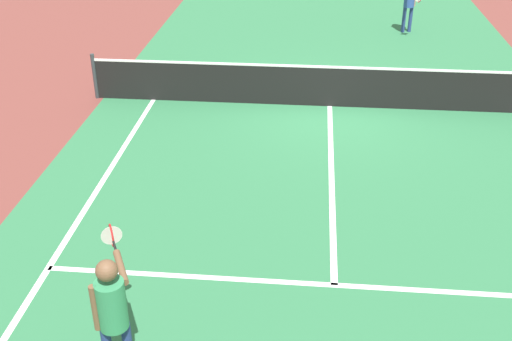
# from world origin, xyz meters

# --- Properties ---
(ground_plane) EXTENTS (60.00, 60.00, 0.00)m
(ground_plane) POSITION_xyz_m (0.00, 0.00, 0.00)
(ground_plane) COLOR brown
(court_surface_inbounds) EXTENTS (10.62, 24.40, 0.00)m
(court_surface_inbounds) POSITION_xyz_m (0.00, 0.00, 0.00)
(court_surface_inbounds) COLOR #2D7247
(court_surface_inbounds) RESTS_ON ground_plane
(line_sideline_left) EXTENTS (0.10, 11.89, 0.01)m
(line_sideline_left) POSITION_xyz_m (-4.11, -5.95, 0.00)
(line_sideline_left) COLOR white
(line_sideline_left) RESTS_ON ground_plane
(line_service_near) EXTENTS (8.22, 0.10, 0.01)m
(line_service_near) POSITION_xyz_m (0.00, -6.40, 0.00)
(line_service_near) COLOR white
(line_service_near) RESTS_ON ground_plane
(line_center_service) EXTENTS (0.10, 6.40, 0.01)m
(line_center_service) POSITION_xyz_m (0.00, -3.20, 0.00)
(line_center_service) COLOR white
(line_center_service) RESTS_ON ground_plane
(net) EXTENTS (11.01, 0.09, 1.07)m
(net) POSITION_xyz_m (0.00, 0.00, 0.49)
(net) COLOR #33383D
(net) RESTS_ON ground_plane
(player_near) EXTENTS (0.55, 1.20, 1.71)m
(player_near) POSITION_xyz_m (-2.46, -8.32, 1.07)
(player_near) COLOR navy
(player_near) RESTS_ON ground_plane
(player_far) EXTENTS (0.45, 1.18, 1.58)m
(player_far) POSITION_xyz_m (2.43, 6.17, 0.98)
(player_far) COLOR navy
(player_far) RESTS_ON ground_plane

